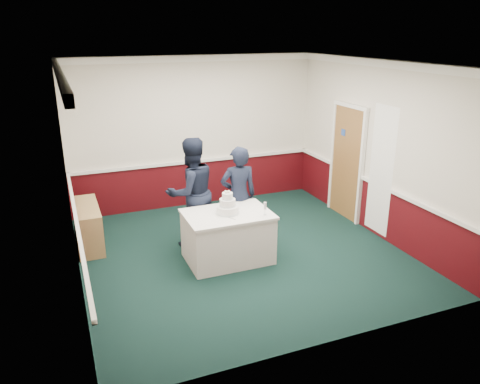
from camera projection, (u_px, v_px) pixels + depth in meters
name	position (u px, v px, depth m)	size (l,w,h in m)	color
ground	(242.00, 253.00, 7.63)	(5.00, 5.00, 0.00)	black
room_shell	(233.00, 127.00, 7.54)	(5.00, 5.00, 3.00)	silver
sideboard	(88.00, 226.00, 7.80)	(0.41, 1.20, 0.70)	#9D7B4C
cake_table	(228.00, 236.00, 7.29)	(1.32, 0.92, 0.79)	white
wedding_cake	(228.00, 206.00, 7.12)	(0.35, 0.35, 0.36)	white
cake_knife	(230.00, 218.00, 6.97)	(0.01, 0.22, 0.01)	silver
champagne_flute	(265.00, 206.00, 7.04)	(0.05, 0.05, 0.21)	silver
person_man	(191.00, 192.00, 7.70)	(0.89, 0.69, 1.83)	black
person_woman	(238.00, 196.00, 7.75)	(0.61, 0.40, 1.68)	black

